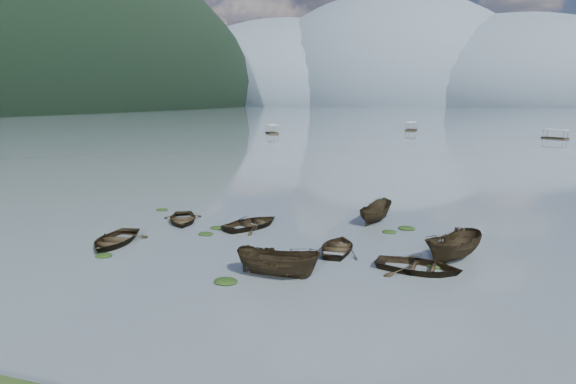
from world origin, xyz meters
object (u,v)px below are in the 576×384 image
(rowboat_3, at_px, (338,251))
(pontoon_left, at_px, (272,134))
(pontoon_centre, at_px, (411,131))
(rowboat_0, at_px, (115,244))

(rowboat_3, relative_size, pontoon_left, 0.65)
(pontoon_left, distance_m, pontoon_centre, 44.23)
(pontoon_left, bearing_deg, rowboat_3, -99.52)
(rowboat_0, xyz_separation_m, rowboat_3, (14.02, 2.75, 0.00))
(rowboat_0, relative_size, pontoon_left, 0.73)
(pontoon_centre, bearing_deg, rowboat_3, -83.56)
(pontoon_left, bearing_deg, pontoon_centre, 3.36)
(rowboat_3, xyz_separation_m, pontoon_centre, (1.23, 117.74, 0.00))
(pontoon_left, bearing_deg, rowboat_0, -107.76)
(rowboat_3, xyz_separation_m, pontoon_left, (-35.53, 93.16, 0.00))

